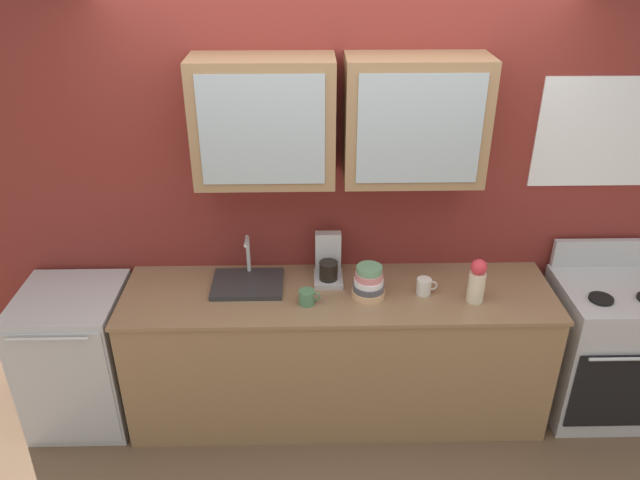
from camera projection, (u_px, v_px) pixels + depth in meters
name	position (u px, v px, depth m)	size (l,w,h in m)	color
ground_plane	(336.00, 407.00, 4.00)	(10.00, 10.00, 0.00)	brown
back_wall_unit	(338.00, 181.00, 3.60)	(4.48, 0.42, 2.68)	maroon
counter	(337.00, 353.00, 3.79)	(2.52, 0.65, 0.89)	#93704C
stove_range	(600.00, 348.00, 3.81)	(0.61, 0.64, 1.07)	silver
sink_faucet	(248.00, 283.00, 3.63)	(0.42, 0.32, 0.28)	#2D2D30
bowl_stack	(369.00, 283.00, 3.51)	(0.19, 0.19, 0.19)	#E0AD7F
vase	(477.00, 281.00, 3.44)	(0.10, 0.10, 0.27)	beige
cup_near_sink	(307.00, 297.00, 3.46)	(0.12, 0.09, 0.09)	#4C7F59
cup_near_bowls	(424.00, 286.00, 3.55)	(0.12, 0.08, 0.10)	silver
dishwasher	(79.00, 357.00, 3.75)	(0.59, 0.64, 0.89)	silver
coffee_maker	(328.00, 263.00, 3.66)	(0.17, 0.20, 0.29)	#B7B7BC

